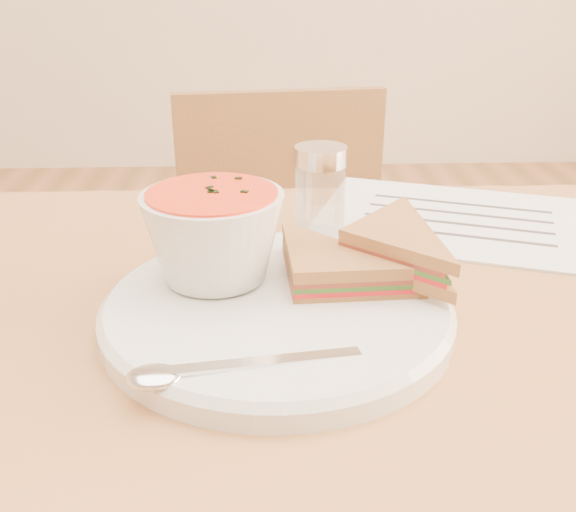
{
  "coord_description": "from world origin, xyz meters",
  "views": [
    {
      "loc": [
        -0.0,
        -0.47,
        1.02
      ],
      "look_at": [
        0.02,
        0.02,
        0.8
      ],
      "focal_mm": 40.0,
      "sensor_mm": 36.0,
      "label": 1
    }
  ],
  "objects_px": {
    "chair_far": "(296,350)",
    "condiment_shaker": "(320,193)",
    "plate": "(277,312)",
    "soup_bowl": "(214,240)"
  },
  "relations": [
    {
      "from": "plate",
      "to": "soup_bowl",
      "type": "height_order",
      "value": "soup_bowl"
    },
    {
      "from": "chair_far",
      "to": "plate",
      "type": "height_order",
      "value": "chair_far"
    },
    {
      "from": "soup_bowl",
      "to": "chair_far",
      "type": "bearing_deg",
      "value": 77.7
    },
    {
      "from": "condiment_shaker",
      "to": "soup_bowl",
      "type": "bearing_deg",
      "value": -125.84
    },
    {
      "from": "condiment_shaker",
      "to": "chair_far",
      "type": "bearing_deg",
      "value": 91.8
    },
    {
      "from": "chair_far",
      "to": "condiment_shaker",
      "type": "relative_size",
      "value": 8.23
    },
    {
      "from": "plate",
      "to": "chair_far",
      "type": "bearing_deg",
      "value": 84.92
    },
    {
      "from": "plate",
      "to": "soup_bowl",
      "type": "distance_m",
      "value": 0.08
    },
    {
      "from": "chair_far",
      "to": "plate",
      "type": "relative_size",
      "value": 2.83
    },
    {
      "from": "plate",
      "to": "condiment_shaker",
      "type": "bearing_deg",
      "value": 74.3
    }
  ]
}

